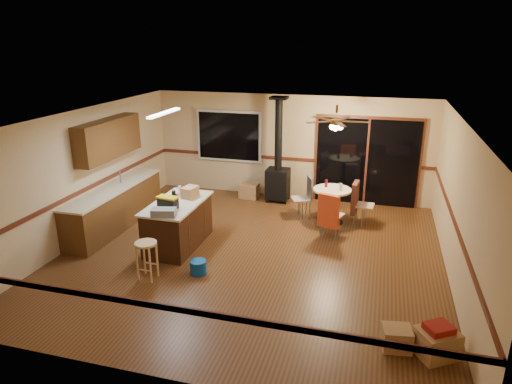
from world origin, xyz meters
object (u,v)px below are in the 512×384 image
at_px(kitchen_island, 178,224).
at_px(toolbox_grey, 164,212).
at_px(chair_left, 306,193).
at_px(toolbox_black, 168,203).
at_px(box_corner_b, 397,338).
at_px(chair_near, 329,211).
at_px(box_under_window, 249,191).
at_px(blue_bucket, 198,267).
at_px(wood_stove, 278,173).
at_px(chair_right, 356,198).
at_px(bar_stool, 147,261).
at_px(dining_table, 332,200).
at_px(box_corner_a, 437,343).

xyz_separation_m(kitchen_island, toolbox_grey, (0.07, -0.70, 0.51)).
bearing_deg(toolbox_grey, chair_left, 53.77).
height_order(toolbox_black, box_corner_b, toolbox_black).
bearing_deg(toolbox_black, chair_near, 27.33).
distance_m(chair_left, box_under_window, 1.92).
height_order(toolbox_grey, blue_bucket, toolbox_grey).
relative_size(wood_stove, toolbox_black, 6.98).
relative_size(chair_left, chair_right, 0.76).
bearing_deg(chair_left, toolbox_black, -131.35).
bearing_deg(bar_stool, dining_table, 51.18).
xyz_separation_m(kitchen_island, bar_stool, (0.05, -1.37, -0.11)).
relative_size(toolbox_grey, blue_bucket, 1.48).
relative_size(toolbox_black, dining_table, 0.43).
bearing_deg(box_corner_b, wood_stove, 118.35).
relative_size(bar_stool, chair_left, 1.28).
xyz_separation_m(toolbox_grey, box_corner_a, (4.53, -1.47, -0.78)).
bearing_deg(bar_stool, chair_right, 46.78).
relative_size(chair_left, box_corner_b, 1.42).
xyz_separation_m(wood_stove, box_corner_a, (3.30, -5.22, -0.54)).
xyz_separation_m(toolbox_grey, chair_right, (3.20, 2.77, -0.37)).
relative_size(wood_stove, dining_table, 3.02).
relative_size(kitchen_island, bar_stool, 2.48).
bearing_deg(chair_right, box_under_window, 159.26).
xyz_separation_m(toolbox_grey, toolbox_black, (-0.09, 0.37, 0.03)).
bearing_deg(blue_bucket, toolbox_black, 142.53).
distance_m(wood_stove, chair_near, 2.44).
bearing_deg(bar_stool, blue_bucket, 27.55).
xyz_separation_m(blue_bucket, box_corner_a, (3.79, -1.20, 0.06)).
bearing_deg(toolbox_black, box_corner_a, -21.66).
distance_m(toolbox_black, box_corner_a, 5.04).
relative_size(chair_left, box_corner_a, 1.09).
xyz_separation_m(dining_table, box_corner_b, (1.35, -4.15, -0.38)).
height_order(bar_stool, box_corner_b, bar_stool).
relative_size(wood_stove, chair_near, 3.60).
xyz_separation_m(bar_stool, chair_left, (2.10, 3.50, 0.25)).
bearing_deg(toolbox_grey, toolbox_black, 104.42).
xyz_separation_m(toolbox_grey, bar_stool, (-0.02, -0.66, -0.63)).
bearing_deg(wood_stove, box_under_window, 176.24).
height_order(toolbox_black, dining_table, toolbox_black).
xyz_separation_m(kitchen_island, wood_stove, (1.30, 3.05, 0.28)).
bearing_deg(box_corner_a, box_under_window, 127.61).
bearing_deg(toolbox_grey, chair_near, 33.82).
bearing_deg(box_corner_b, chair_near, 111.75).
height_order(kitchen_island, box_corner_b, kitchen_island).
relative_size(blue_bucket, chair_near, 0.41).
relative_size(wood_stove, blue_bucket, 8.72).
bearing_deg(wood_stove, dining_table, -35.84).
bearing_deg(dining_table, toolbox_grey, -134.84).
relative_size(blue_bucket, box_corner_b, 0.77).
bearing_deg(dining_table, wood_stove, 144.16).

